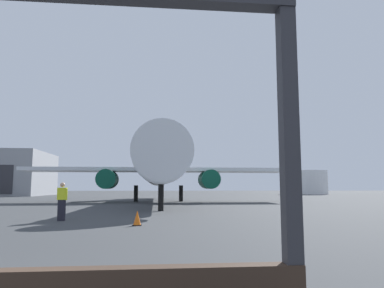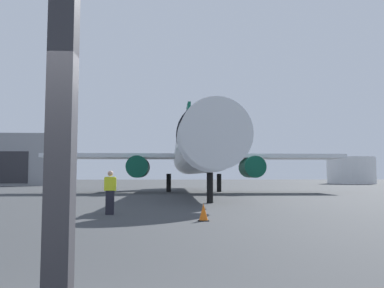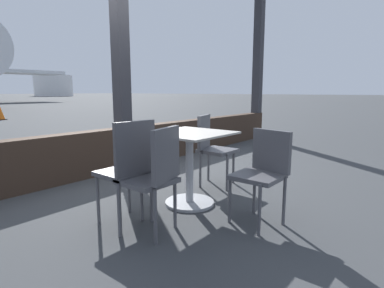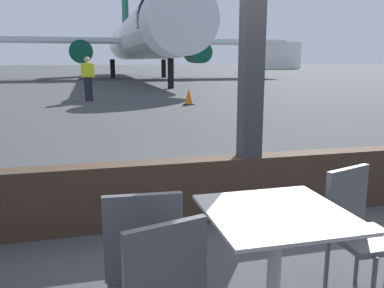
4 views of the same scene
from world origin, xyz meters
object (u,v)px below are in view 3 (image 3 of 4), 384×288
at_px(cafe_chair_aisle_right, 263,168).
at_px(traffic_cone, 0,113).
at_px(cafe_chair_aisle_left, 129,164).
at_px(fuel_storage_tank, 53,86).
at_px(dining_table, 190,163).
at_px(cafe_chair_window_left, 156,172).
at_px(cafe_chair_window_right, 211,144).

relative_size(cafe_chair_aisle_right, traffic_cone, 1.41).
height_order(cafe_chair_aisle_left, traffic_cone, cafe_chair_aisle_left).
bearing_deg(fuel_storage_tank, dining_table, -116.07).
xyz_separation_m(cafe_chair_window_left, traffic_cone, (3.26, 12.65, -0.26)).
height_order(cafe_chair_window_left, cafe_chair_aisle_right, cafe_chair_window_left).
height_order(cafe_chair_window_left, traffic_cone, cafe_chair_window_left).
xyz_separation_m(cafe_chair_window_left, cafe_chair_aisle_right, (0.79, -0.57, -0.03)).
bearing_deg(dining_table, cafe_chair_aisle_right, -84.56).
bearing_deg(cafe_chair_aisle_right, cafe_chair_window_right, 58.55).
bearing_deg(traffic_cone, fuel_storage_tank, 61.33).
xyz_separation_m(traffic_cone, fuel_storage_tank, (33.45, 61.16, 2.24)).
height_order(cafe_chair_window_left, cafe_chair_window_right, cafe_chair_window_left).
distance_m(dining_table, cafe_chair_aisle_right, 0.81).
bearing_deg(cafe_chair_window_right, cafe_chair_aisle_left, -173.59).
bearing_deg(cafe_chair_window_left, dining_table, 18.20).
xyz_separation_m(dining_table, cafe_chair_aisle_left, (-0.74, 0.07, 0.12)).
distance_m(cafe_chair_window_left, fuel_storage_tank, 82.46).
distance_m(cafe_chair_window_right, fuel_storage_tank, 81.42).
xyz_separation_m(cafe_chair_window_right, traffic_cone, (1.84, 12.19, -0.25)).
distance_m(dining_table, cafe_chair_window_left, 0.76).
bearing_deg(cafe_chair_aisle_right, fuel_storage_tank, 64.22).
relative_size(cafe_chair_aisle_right, fuel_storage_tank, 0.09).
bearing_deg(cafe_chair_aisle_left, cafe_chair_aisle_right, -46.81).
bearing_deg(traffic_cone, cafe_chair_aisle_left, -104.90).
distance_m(cafe_chair_window_left, cafe_chair_aisle_left, 0.30).
height_order(dining_table, cafe_chair_window_right, cafe_chair_window_right).
height_order(cafe_chair_aisle_left, fuel_storage_tank, fuel_storage_tank).
distance_m(cafe_chair_window_left, traffic_cone, 13.07).
bearing_deg(dining_table, cafe_chair_window_left, -161.80).
relative_size(dining_table, cafe_chair_window_right, 0.87).
xyz_separation_m(cafe_chair_aisle_left, traffic_cone, (3.29, 12.35, -0.28)).
distance_m(cafe_chair_window_left, cafe_chair_window_right, 1.49).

